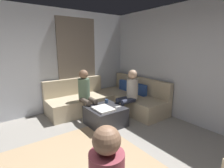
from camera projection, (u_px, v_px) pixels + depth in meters
name	position (u px, v px, depth m)	size (l,w,h in m)	color
wall_back	(210.00, 66.00, 3.49)	(6.00, 0.12, 2.70)	silver
wall_left	(26.00, 63.00, 4.12)	(0.12, 6.00, 2.70)	silver
curtain_panel	(77.00, 64.00, 4.81)	(0.06, 1.10, 2.50)	#726659
sectional_couch	(110.00, 100.00, 4.76)	(2.10, 2.55, 0.87)	#C6B593
ottoman	(105.00, 116.00, 3.84)	(0.76, 0.76, 0.42)	#333338
folded_blanket	(103.00, 109.00, 3.64)	(0.44, 0.36, 0.04)	white
coffee_mug	(106.00, 101.00, 4.06)	(0.08, 0.08, 0.10)	#334C72
game_remote	(118.00, 107.00, 3.77)	(0.05, 0.15, 0.02)	white
person_on_couch_back	(129.00, 92.00, 4.12)	(0.30, 0.60, 1.20)	#2D3347
person_on_couch_side	(86.00, 93.00, 4.10)	(0.60, 0.30, 1.20)	brown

